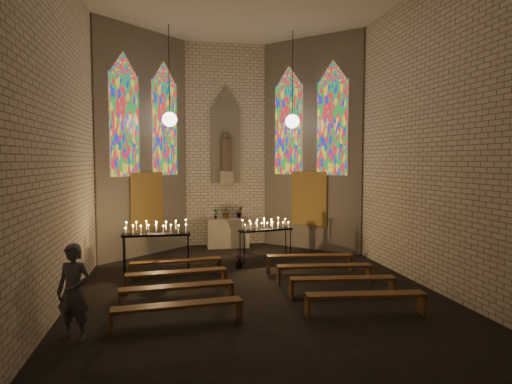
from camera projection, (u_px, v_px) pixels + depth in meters
floor at (257, 292)px, 10.27m from camera, size 12.00×12.00×0.00m
room at (236, 135)px, 13.32m from camera, size 8.22×12.43×7.00m
altar at (228, 233)px, 15.58m from camera, size 1.40×0.60×1.00m
flower_vase_left at (215, 214)px, 15.40m from camera, size 0.21×0.17×0.34m
flower_vase_center at (226, 212)px, 15.55m from camera, size 0.41×0.37×0.42m
flower_vase_right at (240, 212)px, 15.65m from camera, size 0.24×0.20×0.40m
aisle_flower_pot at (239, 261)px, 12.59m from camera, size 0.28×0.28×0.38m
votive_stand_left at (156, 231)px, 12.02m from camera, size 1.77×0.43×1.30m
votive_stand_right at (266, 227)px, 13.42m from camera, size 1.66×0.77×1.18m
pew_left_0 at (176, 263)px, 11.61m from camera, size 2.32×0.56×0.44m
pew_right_0 at (310, 258)px, 12.24m from camera, size 2.32×0.56×0.44m
pew_left_1 at (177, 275)px, 10.43m from camera, size 2.32×0.56×0.44m
pew_right_1 at (324, 268)px, 11.06m from camera, size 2.32×0.56×0.44m
pew_left_2 at (177, 289)px, 9.25m from camera, size 2.32×0.56×0.44m
pew_right_2 at (342, 281)px, 9.89m from camera, size 2.32×0.56×0.44m
pew_left_3 at (178, 308)px, 8.07m from camera, size 2.32×0.56×0.44m
pew_right_3 at (365, 297)px, 8.71m from camera, size 2.32×0.56×0.44m
visitor at (74, 292)px, 7.53m from camera, size 0.68×0.56×1.60m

